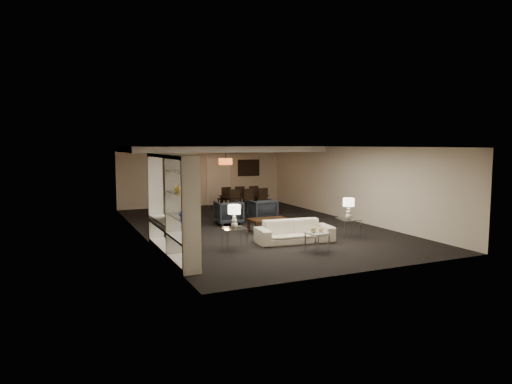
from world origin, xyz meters
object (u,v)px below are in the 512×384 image
at_px(armchair_left, 229,213).
at_px(vase_blue, 182,213).
at_px(sofa, 295,231).
at_px(chair_fr, 252,197).
at_px(coffee_table, 268,225).
at_px(floor_lamp, 183,187).
at_px(side_table_left, 234,238).
at_px(table_lamp_left, 234,216).
at_px(television, 167,207).
at_px(side_table_right, 348,228).
at_px(marble_table, 317,242).
at_px(chair_nm, 251,201).
at_px(chair_fm, 238,198).
at_px(floor_speaker, 167,215).
at_px(chair_fl, 224,198).
at_px(vase_amber, 177,188).
at_px(pendant_light, 226,162).
at_px(chair_nl, 236,202).
at_px(chair_nr, 266,200).
at_px(dining_table, 244,203).
at_px(armchair_right, 262,210).
at_px(table_lamp_right, 349,208).

xyz_separation_m(armchair_left, vase_blue, (-2.71, -4.41, 0.76)).
xyz_separation_m(sofa, vase_blue, (-3.31, -1.11, 0.85)).
bearing_deg(chair_fr, coffee_table, 71.22).
bearing_deg(floor_lamp, chair_fr, -26.42).
xyz_separation_m(side_table_left, table_lamp_left, (0.00, 0.00, 0.55)).
distance_m(sofa, television, 3.40).
height_order(side_table_right, vase_blue, vase_blue).
bearing_deg(chair_fr, armchair_left, 54.49).
distance_m(marble_table, chair_fr, 7.71).
relative_size(chair_nm, chair_fm, 1.00).
distance_m(table_lamp_left, vase_blue, 1.98).
xyz_separation_m(vase_blue, floor_speaker, (0.45, 3.32, -0.54)).
height_order(chair_fl, floor_lamp, floor_lamp).
distance_m(vase_amber, chair_fm, 8.46).
bearing_deg(floor_lamp, pendant_light, -54.54).
distance_m(chair_nl, chair_fr, 1.77).
distance_m(chair_fm, floor_lamp, 2.31).
bearing_deg(armchair_left, chair_nm, -127.20).
height_order(armchair_left, side_table_right, armchair_left).
bearing_deg(side_table_right, table_lamp_left, 180.00).
relative_size(side_table_right, floor_lamp, 0.33).
relative_size(pendant_light, vase_blue, 3.21).
height_order(chair_nl, chair_fl, same).
bearing_deg(sofa, chair_fl, 92.56).
relative_size(chair_nr, chair_fr, 1.00).
relative_size(vase_blue, chair_nr, 0.18).
xyz_separation_m(armchair_left, chair_fm, (1.60, 3.14, 0.08)).
bearing_deg(television, sofa, -97.57).
xyz_separation_m(vase_blue, dining_table, (4.31, 6.90, -0.83)).
bearing_deg(chair_fm, chair_fr, -177.62).
bearing_deg(table_lamp_left, coffee_table, 43.26).
bearing_deg(television, chair_nl, -38.01).
distance_m(coffee_table, armchair_right, 1.81).
relative_size(coffee_table, chair_fm, 1.22).
xyz_separation_m(side_table_left, floor_lamp, (0.79, 7.69, 0.59)).
relative_size(side_table_left, chair_nr, 0.61).
height_order(chair_fl, chair_fm, same).
xyz_separation_m(side_table_right, chair_fm, (-0.70, 6.44, 0.20)).
distance_m(coffee_table, side_table_right, 2.34).
bearing_deg(television, chair_fm, -35.46).
distance_m(sofa, coffee_table, 1.60).
xyz_separation_m(pendant_light, armchair_left, (-0.90, -2.69, -1.54)).
distance_m(side_table_left, chair_fm, 6.99).
distance_m(armchair_left, chair_nm, 2.44).
bearing_deg(table_lamp_left, television, 164.56).
distance_m(table_lamp_left, dining_table, 6.41).
bearing_deg(table_lamp_left, chair_nr, 57.29).
height_order(side_table_right, table_lamp_right, table_lamp_right).
relative_size(coffee_table, floor_lamp, 0.65).
bearing_deg(armchair_right, floor_speaker, 18.07).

